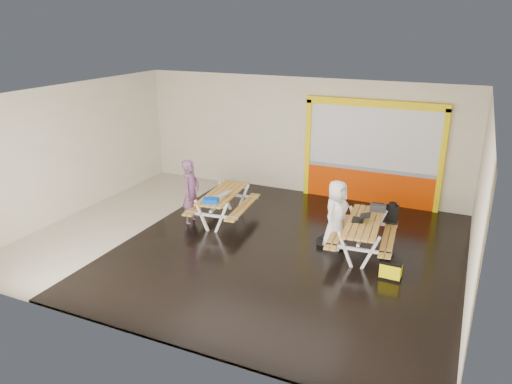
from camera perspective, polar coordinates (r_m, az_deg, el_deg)
The scene contains 14 objects.
room at distance 11.07m, azimuth -1.92°, elevation 2.24°, with size 10.02×8.02×3.52m.
deck at distance 11.25m, azimuth 3.94°, elevation -6.97°, with size 7.50×7.98×0.05m, color black.
kiosk at distance 14.10m, azimuth 13.39°, elevation 4.22°, with size 3.88×0.16×3.00m.
picnic_table_left at distance 12.68m, azimuth -3.88°, elevation -0.88°, with size 1.58×2.17×0.82m.
picnic_table_right at distance 11.16m, azimuth 12.47°, elevation -4.26°, with size 1.55×2.15×0.82m.
person_left at distance 12.59m, azimuth -7.64°, elevation -0.04°, with size 0.63×0.41×1.73m, color #654060.
person_right at distance 11.24m, azimuth 9.38°, elevation -2.61°, with size 0.79×0.52×1.62m, color white.
laptop_left at distance 12.35m, azimuth -3.85°, elevation -0.28°, with size 0.36×0.33×0.15m.
laptop_right at distance 11.08m, azimuth 12.15°, elevation -3.04°, with size 0.44×0.39×0.17m.
blue_pouch at distance 11.94m, azimuth -5.33°, elevation -1.00°, with size 0.36×0.26×0.11m, color #003FCC.
toolbox at distance 11.71m, azimuth 14.11°, elevation -1.80°, with size 0.39×0.23×0.21m.
backpack at distance 11.92m, azimuth 15.66°, elevation -2.36°, with size 0.31×0.22×0.49m.
dark_case at distance 11.58m, azimuth 8.41°, elevation -5.78°, with size 0.43×0.32×0.16m, color black.
fluke_bag at distance 10.38m, azimuth 15.53°, elevation -8.82°, with size 0.45×0.30×0.38m.
Camera 1 is at (4.70, -9.47, 5.04)m, focal length 34.11 mm.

